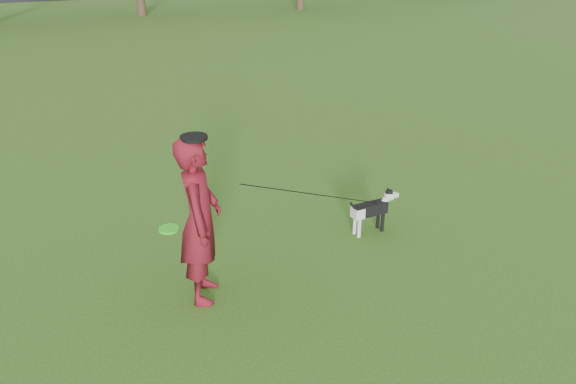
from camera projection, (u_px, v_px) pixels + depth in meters
ground at (300, 265)px, 7.58m from camera, size 120.00×120.00×0.00m
man at (200, 221)px, 6.52m from camera, size 0.76×0.89×2.07m
dog at (373, 207)px, 8.26m from camera, size 0.86×0.17×0.66m
man_held_items at (318, 195)px, 7.39m from camera, size 3.40×0.62×1.64m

